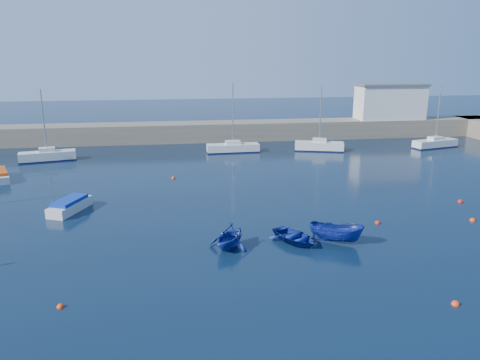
{
  "coord_description": "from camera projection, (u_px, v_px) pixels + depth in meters",
  "views": [
    {
      "loc": [
        -2.7,
        -21.31,
        12.32
      ],
      "look_at": [
        2.93,
        17.65,
        1.6
      ],
      "focal_mm": 35.0,
      "sensor_mm": 36.0,
      "label": 1
    }
  ],
  "objects": [
    {
      "name": "ground",
      "position": [
        233.0,
        302.0,
        23.96
      ],
      "size": [
        220.0,
        220.0,
        0.0
      ],
      "primitive_type": "plane",
      "color": "#0B1C31",
      "rests_on": "ground"
    },
    {
      "name": "harbor_office",
      "position": [
        390.0,
        102.0,
        70.69
      ],
      "size": [
        10.0,
        4.0,
        5.0
      ],
      "primitive_type": "cube",
      "color": "silver",
      "rests_on": "back_wall"
    },
    {
      "name": "sailboat_6",
      "position": [
        233.0,
        148.0,
        59.98
      ],
      "size": [
        6.72,
        2.1,
        8.71
      ],
      "rotation": [
        0.0,
        0.0,
        1.61
      ],
      "color": "silver",
      "rests_on": "ground"
    },
    {
      "name": "buoy_1",
      "position": [
        378.0,
        223.0,
        34.96
      ],
      "size": [
        0.42,
        0.42,
        0.42
      ],
      "primitive_type": "sphere",
      "color": "red",
      "rests_on": "ground"
    },
    {
      "name": "buoy_3",
      "position": [
        173.0,
        179.0,
        47.46
      ],
      "size": [
        0.41,
        0.41,
        0.41
      ],
      "primitive_type": "sphere",
      "color": "#EB390C",
      "rests_on": "ground"
    },
    {
      "name": "motorboat_1",
      "position": [
        70.0,
        205.0,
        37.53
      ],
      "size": [
        3.01,
        4.52,
        1.05
      ],
      "rotation": [
        0.0,
        0.0,
        -0.39
      ],
      "color": "silver",
      "rests_on": "ground"
    },
    {
      "name": "buoy_4",
      "position": [
        460.0,
        202.0,
        39.98
      ],
      "size": [
        0.45,
        0.45,
        0.45
      ],
      "primitive_type": "sphere",
      "color": "red",
      "rests_on": "ground"
    },
    {
      "name": "dinghy_center",
      "position": [
        295.0,
        237.0,
        31.41
      ],
      "size": [
        3.98,
        4.42,
        0.75
      ],
      "primitive_type": "imported",
      "rotation": [
        0.0,
        0.0,
        0.48
      ],
      "color": "navy",
      "rests_on": "ground"
    },
    {
      "name": "dinghy_left",
      "position": [
        230.0,
        236.0,
        30.29
      ],
      "size": [
        4.09,
        4.2,
        1.68
      ],
      "primitive_type": "imported",
      "rotation": [
        0.0,
        0.0,
        -0.62
      ],
      "color": "navy",
      "rests_on": "ground"
    },
    {
      "name": "back_wall",
      "position": [
        192.0,
        132.0,
        67.55
      ],
      "size": [
        96.0,
        4.5,
        2.6
      ],
      "primitive_type": "cube",
      "color": "#716856",
      "rests_on": "ground"
    },
    {
      "name": "sailboat_5",
      "position": [
        48.0,
        156.0,
        55.07
      ],
      "size": [
        6.51,
        3.08,
        8.35
      ],
      "rotation": [
        0.0,
        0.0,
        1.79
      ],
      "color": "silver",
      "rests_on": "ground"
    },
    {
      "name": "buoy_2",
      "position": [
        473.0,
        221.0,
        35.5
      ],
      "size": [
        0.46,
        0.46,
        0.46
      ],
      "primitive_type": "sphere",
      "color": "#EB390C",
      "rests_on": "ground"
    },
    {
      "name": "buoy_5",
      "position": [
        455.0,
        305.0,
        23.67
      ],
      "size": [
        0.43,
        0.43,
        0.43
      ],
      "primitive_type": "sphere",
      "color": "#EB390C",
      "rests_on": "ground"
    },
    {
      "name": "buoy_0",
      "position": [
        61.0,
        307.0,
        23.43
      ],
      "size": [
        0.38,
        0.38,
        0.38
      ],
      "primitive_type": "sphere",
      "color": "#EB390C",
      "rests_on": "ground"
    },
    {
      "name": "sailboat_7",
      "position": [
        319.0,
        146.0,
        60.82
      ],
      "size": [
        6.46,
        3.42,
        8.31
      ],
      "rotation": [
        0.0,
        0.0,
        1.29
      ],
      "color": "silver",
      "rests_on": "ground"
    },
    {
      "name": "sailboat_8",
      "position": [
        435.0,
        143.0,
        62.89
      ],
      "size": [
        6.62,
        3.3,
        8.38
      ],
      "rotation": [
        0.0,
        0.0,
        1.82
      ],
      "color": "silver",
      "rests_on": "ground"
    },
    {
      "name": "dinghy_right",
      "position": [
        336.0,
        233.0,
        31.21
      ],
      "size": [
        3.86,
        2.83,
        1.4
      ],
      "primitive_type": "imported",
      "rotation": [
        0.0,
        0.0,
        1.11
      ],
      "color": "navy",
      "rests_on": "ground"
    }
  ]
}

